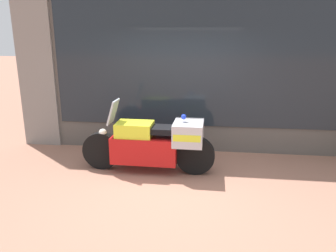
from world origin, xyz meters
TOP-DOWN VIEW (x-y plane):
  - ground_plane at (0.00, 0.00)m, footprint 60.00×60.00m
  - shop_building at (-0.39, 2.00)m, footprint 6.95×0.55m
  - window_display at (0.32, 2.03)m, footprint 5.70×0.30m
  - paramedic_motorcycle at (-0.38, 0.62)m, footprint 2.37×0.65m

SIDE VIEW (x-z plane):
  - ground_plane at x=0.00m, z-range 0.00..0.00m
  - window_display at x=0.32m, z-range -0.51..1.44m
  - paramedic_motorcycle at x=-0.38m, z-range -0.10..1.18m
  - shop_building at x=-0.39m, z-range 0.01..3.69m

